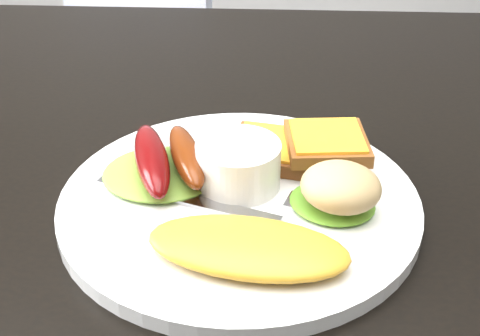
# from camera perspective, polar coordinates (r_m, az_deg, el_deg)

# --- Properties ---
(dining_table) EXTENTS (1.20, 0.80, 0.04)m
(dining_table) POSITION_cam_1_polar(r_m,az_deg,el_deg) (0.59, 9.25, -1.36)
(dining_table) COLOR black
(dining_table) RESTS_ON ground
(dining_chair) EXTENTS (0.46, 0.46, 0.04)m
(dining_chair) POSITION_cam_1_polar(r_m,az_deg,el_deg) (1.47, -9.73, 7.51)
(dining_chair) COLOR tan
(dining_chair) RESTS_ON ground
(person) EXTENTS (0.61, 0.50, 1.48)m
(person) POSITION_cam_1_polar(r_m,az_deg,el_deg) (1.05, -15.77, 13.55)
(person) COLOR navy
(person) RESTS_ON ground
(plate) EXTENTS (0.28, 0.28, 0.01)m
(plate) POSITION_cam_1_polar(r_m,az_deg,el_deg) (0.52, -0.06, -3.03)
(plate) COLOR white
(plate) RESTS_ON dining_table
(lettuce_left) EXTENTS (0.09, 0.08, 0.01)m
(lettuce_left) POSITION_cam_1_polar(r_m,az_deg,el_deg) (0.54, -6.80, -0.45)
(lettuce_left) COLOR olive
(lettuce_left) RESTS_ON plate
(lettuce_right) EXTENTS (0.08, 0.08, 0.01)m
(lettuce_right) POSITION_cam_1_polar(r_m,az_deg,el_deg) (0.51, 7.86, -2.96)
(lettuce_right) COLOR #4CA122
(lettuce_right) RESTS_ON plate
(omelette) EXTENTS (0.15, 0.09, 0.02)m
(omelette) POSITION_cam_1_polar(r_m,az_deg,el_deg) (0.45, 0.69, -6.77)
(omelette) COLOR gold
(omelette) RESTS_ON plate
(sausage_a) EXTENTS (0.05, 0.11, 0.03)m
(sausage_a) POSITION_cam_1_polar(r_m,az_deg,el_deg) (0.53, -7.55, 0.73)
(sausage_a) COLOR #640C0D
(sausage_a) RESTS_ON lettuce_left
(sausage_b) EXTENTS (0.05, 0.10, 0.02)m
(sausage_b) POSITION_cam_1_polar(r_m,az_deg,el_deg) (0.53, -4.60, 1.04)
(sausage_b) COLOR #61320D
(sausage_b) RESTS_ON lettuce_left
(ramekin) EXTENTS (0.09, 0.09, 0.04)m
(ramekin) POSITION_cam_1_polar(r_m,az_deg,el_deg) (0.52, -0.15, 0.16)
(ramekin) COLOR white
(ramekin) RESTS_ON plate
(toast_a) EXTENTS (0.08, 0.08, 0.01)m
(toast_a) POSITION_cam_1_polar(r_m,az_deg,el_deg) (0.56, 2.64, 1.60)
(toast_a) COLOR brown
(toast_a) RESTS_ON plate
(toast_b) EXTENTS (0.07, 0.07, 0.01)m
(toast_b) POSITION_cam_1_polar(r_m,az_deg,el_deg) (0.55, 7.41, 2.13)
(toast_b) COLOR brown
(toast_b) RESTS_ON toast_a
(potato_salad) EXTENTS (0.08, 0.07, 0.03)m
(potato_salad) POSITION_cam_1_polar(r_m,az_deg,el_deg) (0.49, 8.59, -1.61)
(potato_salad) COLOR #CACC87
(potato_salad) RESTS_ON lettuce_right
(fork) EXTENTS (0.15, 0.06, 0.00)m
(fork) POSITION_cam_1_polar(r_m,az_deg,el_deg) (0.51, -4.61, -2.73)
(fork) COLOR #ADAFB7
(fork) RESTS_ON plate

